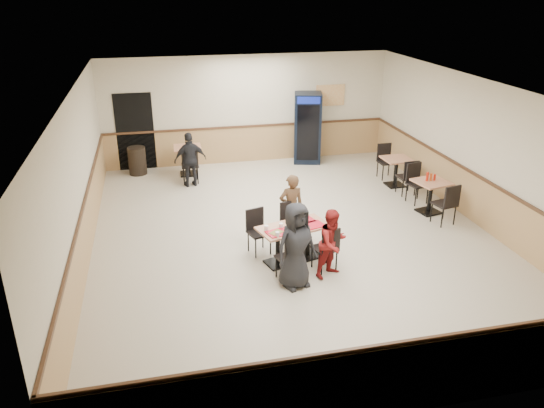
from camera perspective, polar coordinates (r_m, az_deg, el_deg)
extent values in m
plane|color=beige|center=(10.90, 2.26, -3.35)|extent=(10.00, 10.00, 0.00)
plane|color=silver|center=(9.95, 2.53, 12.35)|extent=(10.00, 10.00, 0.00)
plane|color=beige|center=(15.03, -2.64, 10.11)|extent=(8.00, 0.00, 8.00)
plane|color=beige|center=(6.11, 14.88, -10.86)|extent=(8.00, 0.00, 8.00)
plane|color=beige|center=(10.09, -20.13, 2.26)|extent=(0.00, 10.00, 10.00)
plane|color=beige|center=(11.97, 21.29, 5.22)|extent=(0.00, 10.00, 10.00)
cube|color=tan|center=(15.27, -2.56, 6.44)|extent=(7.98, 0.03, 1.00)
cube|color=tan|center=(12.28, 20.57, 0.78)|extent=(0.03, 9.98, 1.00)
cube|color=#472B19|center=(15.11, -2.59, 8.35)|extent=(7.98, 0.04, 0.06)
cube|color=black|center=(14.90, -14.50, 7.52)|extent=(1.00, 0.02, 2.10)
cube|color=orange|center=(15.53, 6.28, 11.55)|extent=(0.85, 0.02, 0.60)
cube|color=black|center=(9.82, 0.62, -6.37)|extent=(0.51, 0.51, 0.04)
cylinder|color=black|center=(9.66, 0.62, -4.65)|extent=(0.08, 0.08, 0.63)
cube|color=tan|center=(9.51, 0.63, -2.92)|extent=(0.80, 0.80, 0.04)
cube|color=black|center=(10.11, 3.84, -5.50)|extent=(0.51, 0.51, 0.04)
cylinder|color=black|center=(9.96, 3.89, -3.81)|extent=(0.08, 0.08, 0.63)
cube|color=tan|center=(9.81, 3.94, -2.12)|extent=(0.80, 0.80, 0.04)
imported|color=black|center=(8.83, 2.60, -4.50)|extent=(0.85, 0.69, 1.52)
imported|color=maroon|center=(9.25, 6.53, -4.21)|extent=(0.76, 0.70, 1.25)
imported|color=#4F3622|center=(10.46, 2.08, -0.37)|extent=(0.52, 0.36, 1.37)
imported|color=black|center=(13.43, -8.78, 4.73)|extent=(0.85, 0.46, 1.38)
cube|color=red|center=(9.87, 3.37, -1.80)|extent=(0.48, 0.41, 0.02)
cube|color=red|center=(9.70, 4.38, -2.28)|extent=(0.48, 0.41, 0.02)
cube|color=red|center=(9.39, 0.72, -3.08)|extent=(0.48, 0.41, 0.02)
cylinder|color=silver|center=(9.48, 2.35, -2.89)|extent=(0.21, 0.21, 0.01)
cube|color=#AE9244|center=(9.47, 2.35, -2.82)|extent=(0.24, 0.16, 0.02)
cylinder|color=silver|center=(9.38, 0.47, -3.17)|extent=(0.21, 0.21, 0.01)
cube|color=#AE9244|center=(9.37, 0.47, -3.10)|extent=(0.29, 0.27, 0.02)
cylinder|color=silver|center=(9.55, 3.36, -2.70)|extent=(0.21, 0.21, 0.01)
cube|color=#AE9244|center=(9.55, 3.36, -2.63)|extent=(0.28, 0.23, 0.02)
cylinder|color=silver|center=(9.89, 3.29, -1.76)|extent=(0.21, 0.21, 0.01)
cube|color=#AE9244|center=(9.88, 3.29, -1.70)|extent=(0.27, 0.29, 0.02)
cylinder|color=white|center=(9.56, 0.98, -2.35)|extent=(0.07, 0.07, 0.09)
cylinder|color=white|center=(9.30, 1.66, -3.11)|extent=(0.07, 0.07, 0.09)
cylinder|color=white|center=(9.24, 0.58, -3.28)|extent=(0.07, 0.07, 0.09)
cylinder|color=white|center=(9.48, -0.62, -2.58)|extent=(0.07, 0.07, 0.09)
cylinder|color=#ACAEC0|center=(9.68, 2.42, -1.94)|extent=(0.07, 0.07, 0.12)
cylinder|color=#ACAEC0|center=(9.68, 2.88, -1.96)|extent=(0.07, 0.07, 0.12)
ellipsoid|color=silver|center=(9.63, 2.47, -2.18)|extent=(0.14, 0.14, 0.10)
cube|color=black|center=(12.45, 16.46, -0.77)|extent=(0.53, 0.53, 0.04)
cylinder|color=black|center=(12.31, 16.64, 0.76)|extent=(0.09, 0.09, 0.68)
cube|color=tan|center=(12.19, 16.82, 2.27)|extent=(0.82, 0.82, 0.04)
cube|color=black|center=(13.86, 13.05, 2.03)|extent=(0.45, 0.45, 0.04)
cylinder|color=black|center=(13.75, 13.18, 3.39)|extent=(0.09, 0.09, 0.66)
cube|color=tan|center=(13.64, 13.31, 4.73)|extent=(0.70, 0.70, 0.04)
cylinder|color=red|center=(12.15, 16.36, 2.85)|extent=(0.06, 0.06, 0.20)
cylinder|color=#BC4A19|center=(12.19, 16.73, 2.81)|extent=(0.06, 0.06, 0.17)
cylinder|color=red|center=(12.24, 17.09, 2.77)|extent=(0.05, 0.05, 0.14)
cube|color=black|center=(14.47, -8.91, 3.25)|extent=(0.47, 0.47, 0.04)
cylinder|color=black|center=(14.35, -9.00, 4.63)|extent=(0.09, 0.09, 0.70)
cube|color=tan|center=(14.25, -9.08, 6.00)|extent=(0.74, 0.74, 0.04)
cube|color=black|center=(15.15, 3.83, 8.18)|extent=(0.90, 0.89, 1.97)
cube|color=black|center=(14.80, 3.88, 7.62)|extent=(0.59, 0.17, 1.55)
cube|color=#0D1E94|center=(14.58, 3.98, 11.06)|extent=(0.61, 0.17, 0.19)
cylinder|color=black|center=(14.68, -14.30, 4.53)|extent=(0.47, 0.47, 0.74)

